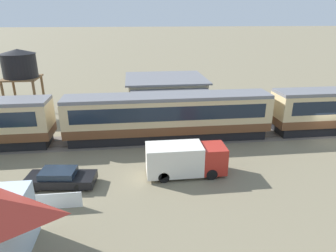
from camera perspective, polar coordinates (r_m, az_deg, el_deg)
The scene contains 7 objects.
ground_plane at distance 32.14m, azimuth 27.72°, elevation -2.17°, with size 600.00×600.00×0.00m, color #7A7056.
passenger_train at distance 27.68m, azimuth 0.63°, elevation 2.14°, with size 98.56×3.10×4.29m.
railway_track at distance 28.83m, azimuth 4.66°, elevation -2.19°, with size 160.25×3.60×0.04m.
station_building at distance 37.39m, azimuth -0.49°, elevation 6.35°, with size 9.67×9.69×3.91m.
water_tower at distance 36.94m, azimuth -26.45°, elevation 10.35°, with size 3.76×3.76×7.65m.
parked_car_black at distance 22.03m, azimuth -19.79°, elevation -9.31°, with size 4.81×2.36×1.19m.
delivery_truck_red at distance 21.82m, azimuth 3.25°, elevation -6.32°, with size 5.76×2.11×2.37m.
Camera 1 is at (-17.98, -24.25, 11.03)m, focal length 32.00 mm.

